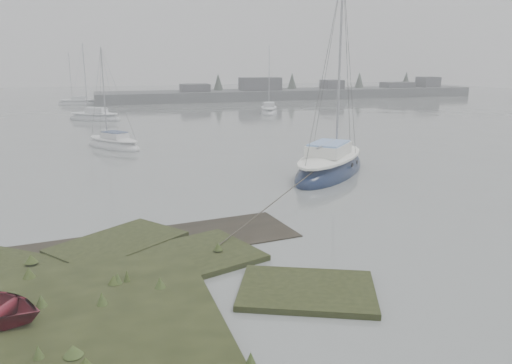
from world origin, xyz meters
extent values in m
plane|color=slate|center=(0.00, 30.00, 0.00)|extent=(160.00, 160.00, 0.00)
cube|color=#4C4F51|center=(26.00, 62.00, 0.60)|extent=(60.00, 8.00, 1.60)
cube|color=#424247|center=(10.00, 61.00, 1.40)|extent=(4.00, 3.00, 2.20)
cube|color=#424247|center=(20.00, 61.00, 1.80)|extent=(6.00, 3.00, 3.00)
cube|color=#424247|center=(32.00, 61.00, 1.55)|extent=(3.00, 3.00, 2.50)
cube|color=#424247|center=(44.00, 61.00, 1.30)|extent=(5.00, 3.00, 2.00)
cube|color=#424247|center=(50.00, 61.00, 1.70)|extent=(3.00, 3.00, 2.80)
cone|color=#384238|center=(14.00, 63.00, 2.20)|extent=(2.00, 2.00, 3.50)
cone|color=#384238|center=(26.00, 63.00, 2.20)|extent=(2.00, 2.00, 3.50)
cone|color=#384238|center=(38.00, 63.00, 2.20)|extent=(2.00, 2.00, 3.50)
cone|color=#384238|center=(47.00, 63.00, 2.20)|extent=(2.00, 2.00, 3.50)
ellipsoid|color=#0D1833|center=(7.37, 12.00, 0.14)|extent=(7.42, 7.49, 1.93)
ellipsoid|color=white|center=(7.37, 12.00, 0.91)|extent=(6.34, 6.40, 0.54)
cube|color=white|center=(7.13, 11.76, 1.38)|extent=(3.12, 3.13, 0.57)
cube|color=#7EA3DC|center=(7.13, 11.76, 1.70)|extent=(2.88, 2.89, 0.09)
cylinder|color=#939399|center=(8.08, 12.73, 5.84)|extent=(0.12, 0.12, 9.07)
cylinder|color=#939399|center=(6.97, 11.60, 1.70)|extent=(2.30, 2.34, 0.10)
ellipsoid|color=silver|center=(-3.22, 23.96, 0.09)|extent=(4.32, 5.24, 1.26)
ellipsoid|color=silver|center=(-3.22, 23.96, 0.59)|extent=(3.66, 4.49, 0.35)
cube|color=silver|center=(-3.09, 23.78, 0.90)|extent=(1.92, 2.09, 0.37)
cube|color=navy|center=(-3.09, 23.78, 1.11)|extent=(1.77, 1.93, 0.06)
cylinder|color=#939399|center=(-3.59, 24.51, 3.81)|extent=(0.08, 0.08, 5.92)
cylinder|color=#939399|center=(-3.01, 23.66, 1.11)|extent=(1.22, 1.75, 0.07)
ellipsoid|color=#A5A8AE|center=(-4.24, 41.24, 0.10)|extent=(5.79, 4.71, 1.39)
ellipsoid|color=white|center=(-4.24, 41.24, 0.65)|extent=(4.97, 4.00, 0.39)
cube|color=white|center=(-4.03, 41.10, 0.99)|extent=(2.31, 2.10, 0.41)
cube|color=#B3B9BF|center=(-4.03, 41.10, 1.22)|extent=(2.12, 1.94, 0.07)
cylinder|color=#939399|center=(-4.85, 41.64, 4.20)|extent=(0.09, 0.09, 6.52)
cylinder|color=#939399|center=(-3.90, 41.01, 1.22)|extent=(1.94, 1.32, 0.07)
ellipsoid|color=silver|center=(14.64, 42.03, 0.10)|extent=(3.69, 6.01, 1.39)
ellipsoid|color=silver|center=(14.64, 42.03, 0.65)|extent=(3.09, 5.19, 0.39)
cube|color=silver|center=(14.55, 41.80, 1.00)|extent=(1.81, 2.26, 0.41)
cube|color=#B1B5BD|center=(14.55, 41.80, 1.22)|extent=(1.68, 2.07, 0.07)
cylinder|color=#939399|center=(14.88, 42.72, 4.20)|extent=(0.09, 0.09, 6.52)
cylinder|color=#939399|center=(14.50, 41.65, 1.22)|extent=(0.84, 2.17, 0.07)
ellipsoid|color=#A7ABB1|center=(-6.16, 60.53, 0.09)|extent=(5.41, 2.64, 1.26)
ellipsoid|color=white|center=(-6.16, 60.53, 0.59)|extent=(4.69, 2.18, 0.36)
cube|color=white|center=(-5.94, 60.49, 0.90)|extent=(1.95, 1.42, 0.37)
cube|color=#B5BBC0|center=(-5.94, 60.49, 1.11)|extent=(1.79, 1.32, 0.06)
cylinder|color=#939399|center=(-6.81, 60.65, 3.82)|extent=(0.08, 0.08, 5.93)
cylinder|color=#939399|center=(-5.79, 60.46, 1.11)|extent=(2.05, 0.45, 0.07)
camera|label=1|loc=(-4.51, -11.44, 5.94)|focal=35.00mm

